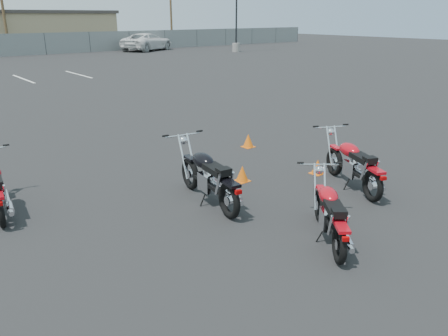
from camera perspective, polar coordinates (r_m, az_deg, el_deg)
ground at (r=7.41m, az=1.70°, el=-6.27°), size 120.00×120.00×0.00m
motorcycle_second_black at (r=7.76m, az=-2.01°, el=-1.18°), size 0.84×2.17×1.07m
motorcycle_third_red at (r=6.68m, az=13.71°, el=-5.84°), size 1.49×1.70×0.93m
motorcycle_rear_red at (r=8.82m, az=16.56°, el=0.43°), size 1.26×2.04×1.03m
training_cone_near at (r=11.21m, az=3.19°, el=3.60°), size 0.29×0.29×0.34m
training_cone_far at (r=9.50m, az=12.11°, el=0.18°), size 0.26×0.26×0.31m
training_cone_extra at (r=8.87m, az=2.40°, el=-0.73°), size 0.27×0.27×0.32m
light_pole_east at (r=41.86m, az=1.63°, el=19.05°), size 0.80×0.70×11.29m
tan_building_east at (r=51.15m, az=-23.40°, el=16.30°), size 14.40×9.40×3.70m
utility_pole_d at (r=53.27m, az=-7.00°, el=20.77°), size 1.80×0.24×9.00m
white_van at (r=44.19m, az=-10.03°, el=16.52°), size 5.42×7.19×2.55m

